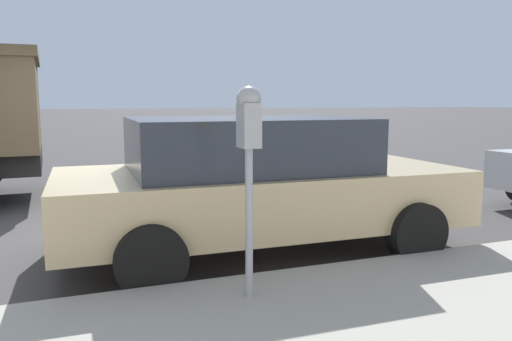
{
  "coord_description": "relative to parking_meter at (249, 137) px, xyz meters",
  "views": [
    {
      "loc": [
        -6.28,
        0.36,
        1.68
      ],
      "look_at": [
        -2.68,
        -0.99,
        1.15
      ],
      "focal_mm": 35.0,
      "sensor_mm": 36.0,
      "label": 1
    }
  ],
  "objects": [
    {
      "name": "parking_meter",
      "position": [
        0.0,
        0.0,
        0.0
      ],
      "size": [
        0.21,
        0.19,
        1.66
      ],
      "color": "gray",
      "rests_on": "sidewalk"
    },
    {
      "name": "ground_plane",
      "position": [
        2.7,
        0.92,
        -1.41
      ],
      "size": [
        220.0,
        220.0,
        0.0
      ],
      "primitive_type": "plane",
      "color": "#3D3A3A"
    },
    {
      "name": "car_tan",
      "position": [
        1.58,
        -0.66,
        -0.62
      ],
      "size": [
        2.23,
        4.47,
        1.5
      ],
      "rotation": [
        0.0,
        0.0,
        3.12
      ],
      "color": "tan",
      "rests_on": "ground_plane"
    }
  ]
}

